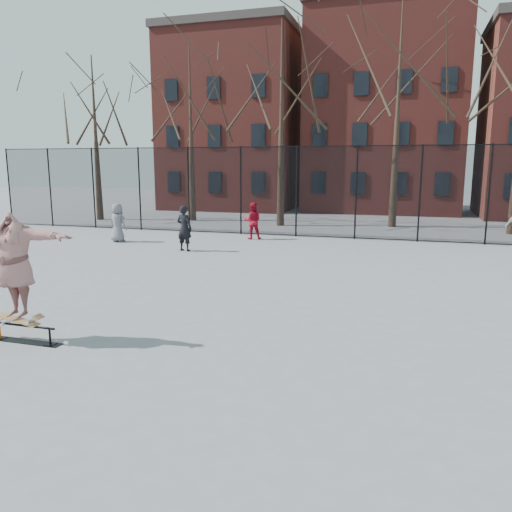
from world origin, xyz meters
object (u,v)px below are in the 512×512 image
(bystander_grey, at_px, (118,223))
(skateboard, at_px, (18,321))
(bystander_red, at_px, (253,221))
(skater, at_px, (13,268))
(skate_rail, at_px, (25,335))
(bystander_black, at_px, (184,228))

(bystander_grey, bearing_deg, skateboard, 123.14)
(bystander_grey, xyz_separation_m, bystander_red, (5.14, 2.38, -0.01))
(bystander_grey, bearing_deg, skater, 123.14)
(skateboard, height_order, bystander_grey, bystander_grey)
(skater, bearing_deg, skate_rail, -4.63)
(bystander_black, xyz_separation_m, bystander_red, (1.54, 3.59, -0.06))
(bystander_black, bearing_deg, bystander_red, -102.18)
(skate_rail, bearing_deg, bystander_red, 89.00)
(skateboard, distance_m, bystander_red, 13.34)
(skate_rail, relative_size, skater, 0.65)
(skater, relative_size, bystander_black, 1.36)
(skate_rail, xyz_separation_m, bystander_black, (-1.31, 9.74, 0.73))
(skate_rail, xyz_separation_m, skateboard, (-0.12, 0.00, 0.26))
(skateboard, relative_size, bystander_red, 0.58)
(skater, bearing_deg, bystander_black, 92.35)
(skateboard, height_order, bystander_black, bystander_black)
(skateboard, height_order, bystander_red, bystander_red)
(skate_rail, bearing_deg, skater, 180.00)
(skater, xyz_separation_m, bystander_red, (0.35, 13.33, -0.60))
(bystander_black, bearing_deg, bystander_grey, -7.50)
(skate_rail, distance_m, skater, 1.26)
(skateboard, xyz_separation_m, bystander_black, (-1.19, 9.74, 0.47))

